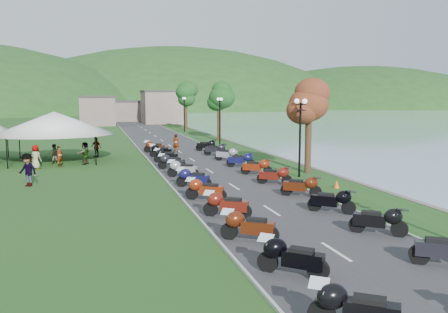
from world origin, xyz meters
TOP-DOWN VIEW (x-y plane):
  - ground at (0.00, 0.00)m, footprint 400.00×400.00m
  - road at (0.00, 40.00)m, footprint 7.00×120.00m
  - hills_backdrop at (0.00, 200.00)m, footprint 360.00×120.00m
  - far_building at (-2.00, 85.00)m, footprint 18.00×16.00m
  - moto_row_left at (-2.34, 14.56)m, footprint 2.60×40.67m
  - moto_row_right at (2.52, 17.74)m, footprint 2.60×34.17m
  - vendor_tent_main at (-10.74, 30.12)m, footprint 6.21×6.21m
  - tree_lakeside at (6.27, 19.46)m, footprint 2.78×2.78m
  - pedestrian_a at (-10.22, 26.78)m, footprint 0.68×0.71m
  - pedestrian_b at (-10.78, 28.86)m, footprint 0.74×0.41m
  - pedestrian_c at (-11.52, 19.34)m, footprint 1.31×1.17m
  - traffic_cone_near at (-1.45, 10.36)m, footprint 0.33×0.33m

SIDE VIEW (x-z plane):
  - ground at x=0.00m, z-range 0.00..0.00m
  - hills_backdrop at x=0.00m, z-range -38.00..38.00m
  - pedestrian_a at x=-10.22m, z-range -0.78..0.78m
  - pedestrian_b at x=-10.78m, z-range -0.76..0.76m
  - pedestrian_c at x=-11.52m, z-range -0.97..0.97m
  - road at x=0.00m, z-range 0.00..0.02m
  - traffic_cone_near at x=-1.45m, z-range 0.00..0.51m
  - moto_row_left at x=-2.34m, z-range 0.00..1.10m
  - moto_row_right at x=2.52m, z-range 0.00..1.10m
  - vendor_tent_main at x=-10.74m, z-range 0.00..4.00m
  - far_building at x=-2.00m, z-range 0.00..5.00m
  - tree_lakeside at x=6.27m, z-range 0.00..7.72m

